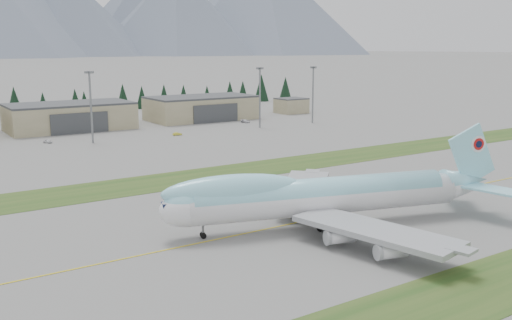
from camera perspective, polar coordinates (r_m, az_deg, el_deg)
ground at (r=118.13m, az=9.73°, el=-5.04°), size 7000.00×7000.00×0.00m
grass_strip_far at (r=152.96m, az=-1.82°, el=-1.15°), size 400.00×18.00×0.08m
taxiway_line_main at (r=118.13m, az=9.73°, el=-5.04°), size 400.00×0.40×0.02m
boeing_747_freighter at (r=105.84m, az=6.64°, el=-3.52°), size 68.54×56.94×18.07m
hangar_center at (r=242.26m, az=-18.10°, el=4.18°), size 48.00×26.60×10.80m
hangar_right at (r=264.30m, az=-5.44°, el=5.23°), size 48.00×26.60×10.80m
control_shed at (r=289.61m, az=3.55°, el=5.46°), size 14.00×12.00×7.60m
floodlight_masts at (r=207.37m, az=-12.63°, el=6.44°), size 171.08×8.63×24.75m
service_vehicle_a at (r=210.86m, az=-20.10°, el=1.60°), size 2.77×4.04×1.28m
service_vehicle_b at (r=217.55m, az=-7.87°, el=2.45°), size 3.62×1.48×1.17m
service_vehicle_c at (r=252.03m, az=-1.08°, el=3.75°), size 2.62×4.96×1.37m
conifer_belt at (r=306.68m, az=-17.56°, el=5.83°), size 274.50×14.62×16.60m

